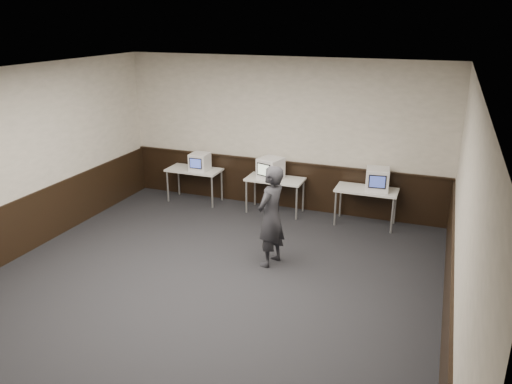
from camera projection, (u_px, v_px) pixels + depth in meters
The scene contains 16 objects.
floor at pixel (197, 294), 7.49m from camera, with size 8.00×8.00×0.00m, color black.
ceiling at pixel (187, 78), 6.43m from camera, with size 8.00×8.00×0.00m, color white.
back_wall at pixel (282, 135), 10.49m from camera, with size 7.00×7.00×0.00m, color #BCB6A5.
left_wall at pixel (2, 169), 8.14m from camera, with size 8.00×8.00×0.00m, color #BCB6A5.
right_wall at pixel (461, 231), 5.78m from camera, with size 8.00×8.00×0.00m, color #BCB6A5.
wainscot_back at pixel (281, 184), 10.83m from camera, with size 6.98×0.04×1.00m, color black.
wainscot_left at pixel (14, 230), 8.50m from camera, with size 0.04×7.98×1.00m, color black.
wainscot_right at pixel (447, 312), 6.16m from camera, with size 0.04×7.98×1.00m, color black.
wainscot_rail at pixel (281, 162), 10.64m from camera, with size 6.98×0.06×0.04m, color black.
desk_left at pixel (194, 172), 11.08m from camera, with size 1.20×0.60×0.75m.
desk_center at pixel (275, 182), 10.44m from camera, with size 1.20×0.60×0.75m.
desk_right at pixel (366, 192), 9.80m from camera, with size 1.20×0.60×0.75m.
emac_left at pixel (200, 162), 10.90m from camera, with size 0.39×0.42×0.38m.
emac_center at pixel (270, 168), 10.34m from camera, with size 0.56×0.57×0.44m.
emac_right at pixel (378, 179), 9.65m from camera, with size 0.49×0.51×0.44m.
person at pixel (271, 216), 8.16m from camera, with size 0.63×0.41×1.72m, color #27272C.
Camera 1 is at (3.17, -5.81, 3.95)m, focal length 35.00 mm.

